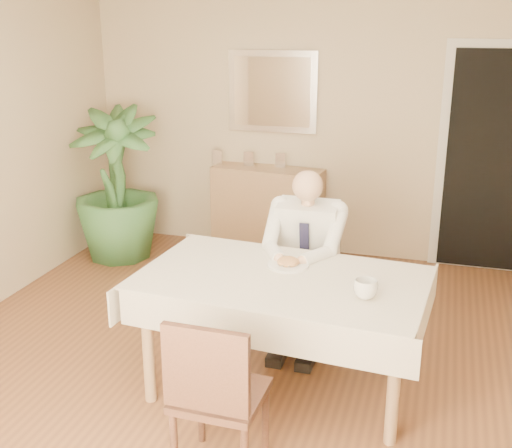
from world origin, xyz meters
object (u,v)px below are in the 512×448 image
(coffee_mug, at_px, (366,289))
(sideboard, at_px, (267,211))
(seated_man, at_px, (303,253))
(dining_table, at_px, (281,290))
(chair_far, at_px, (311,268))
(potted_palm, at_px, (116,185))
(chair_near, at_px, (215,392))

(coffee_mug, relative_size, sideboard, 0.13)
(seated_man, xyz_separation_m, coffee_mug, (0.52, -0.75, 0.11))
(dining_table, xyz_separation_m, sideboard, (-0.74, 2.32, -0.25))
(dining_table, height_order, chair_far, chair_far)
(coffee_mug, xyz_separation_m, sideboard, (-1.25, 2.48, -0.38))
(chair_far, bearing_deg, dining_table, -86.97)
(seated_man, distance_m, potted_palm, 2.38)
(dining_table, bearing_deg, chair_near, -91.55)
(chair_near, relative_size, sideboard, 0.85)
(chair_far, height_order, sideboard, sideboard)
(chair_near, relative_size, potted_palm, 0.63)
(chair_near, bearing_deg, chair_far, 88.11)
(dining_table, distance_m, chair_far, 0.90)
(seated_man, bearing_deg, dining_table, -90.00)
(dining_table, bearing_deg, chair_far, 94.49)
(sideboard, relative_size, potted_palm, 0.73)
(dining_table, xyz_separation_m, seated_man, (-0.00, 0.59, 0.02))
(chair_far, xyz_separation_m, sideboard, (-0.74, 1.44, -0.04))
(chair_far, height_order, potted_palm, potted_palm)
(coffee_mug, bearing_deg, chair_far, 116.66)
(chair_far, bearing_deg, sideboard, 120.00)
(chair_near, xyz_separation_m, seated_man, (0.10, 1.50, 0.18))
(coffee_mug, distance_m, potted_palm, 3.23)
(dining_table, height_order, potted_palm, potted_palm)
(dining_table, distance_m, potted_palm, 2.73)
(dining_table, height_order, coffee_mug, coffee_mug)
(chair_near, xyz_separation_m, coffee_mug, (0.61, 0.75, 0.30))
(sideboard, bearing_deg, coffee_mug, -57.29)
(potted_palm, bearing_deg, dining_table, -40.74)
(seated_man, height_order, sideboard, seated_man)
(dining_table, bearing_deg, seated_man, 94.49)
(dining_table, xyz_separation_m, potted_palm, (-2.07, 1.78, 0.05))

